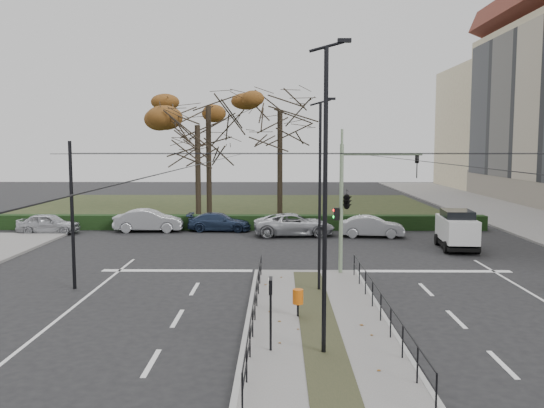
{
  "coord_description": "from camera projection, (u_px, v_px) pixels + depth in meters",
  "views": [
    {
      "loc": [
        -1.29,
        -20.89,
        5.84
      ],
      "look_at": [
        -1.59,
        6.32,
        3.04
      ],
      "focal_mm": 38.0,
      "sensor_mm": 36.0,
      "label": 1
    }
  ],
  "objects": [
    {
      "name": "streetlamp_median_far",
      "position": [
        320.0,
        194.0,
        22.34
      ],
      "size": [
        0.63,
        0.13,
        7.5
      ],
      "color": "black",
      "rests_on": "median_island"
    },
    {
      "name": "white_van",
      "position": [
        457.0,
        229.0,
        32.21
      ],
      "size": [
        2.16,
        4.16,
        2.21
      ],
      "color": "white",
      "rests_on": "ground"
    },
    {
      "name": "parked_car_fifth",
      "position": [
        372.0,
        227.0,
        36.56
      ],
      "size": [
        4.19,
        1.82,
        1.34
      ],
      "primitive_type": "imported",
      "rotation": [
        0.0,
        0.0,
        1.47
      ],
      "color": "#A7A9AE",
      "rests_on": "ground"
    },
    {
      "name": "median_railing",
      "position": [
        318.0,
        295.0,
        18.68
      ],
      "size": [
        4.14,
        13.24,
        0.92
      ],
      "color": "black",
      "rests_on": "median_island"
    },
    {
      "name": "median_island",
      "position": [
        317.0,
        321.0,
        18.87
      ],
      "size": [
        4.4,
        15.0,
        0.14
      ],
      "primitive_type": "cube",
      "color": "#64625F",
      "rests_on": "ground"
    },
    {
      "name": "parked_car_second",
      "position": [
        149.0,
        221.0,
        38.82
      ],
      "size": [
        4.65,
        1.79,
        1.51
      ],
      "primitive_type": "imported",
      "rotation": [
        0.0,
        0.0,
        1.61
      ],
      "color": "#A7A9AE",
      "rests_on": "ground"
    },
    {
      "name": "litter_bin",
      "position": [
        298.0,
        297.0,
        19.14
      ],
      "size": [
        0.36,
        0.36,
        0.91
      ],
      "color": "black",
      "rests_on": "median_island"
    },
    {
      "name": "park",
      "position": [
        228.0,
        208.0,
        53.26
      ],
      "size": [
        38.0,
        26.0,
        0.1
      ],
      "primitive_type": "cube",
      "color": "#252F17",
      "rests_on": "ground"
    },
    {
      "name": "ground",
      "position": [
        313.0,
        303.0,
        21.37
      ],
      "size": [
        140.0,
        140.0,
        0.0
      ],
      "primitive_type": "plane",
      "color": "black",
      "rests_on": "ground"
    },
    {
      "name": "bare_tree_center",
      "position": [
        280.0,
        119.0,
        47.8
      ],
      "size": [
        7.31,
        7.31,
        11.32
      ],
      "color": "black",
      "rests_on": "park"
    },
    {
      "name": "parked_car_first",
      "position": [
        49.0,
        224.0,
        37.87
      ],
      "size": [
        4.0,
        1.62,
        1.36
      ],
      "primitive_type": "imported",
      "rotation": [
        0.0,
        0.0,
        1.58
      ],
      "color": "#A7A9AE",
      "rests_on": "ground"
    },
    {
      "name": "hedge",
      "position": [
        210.0,
        222.0,
        39.88
      ],
      "size": [
        38.0,
        1.0,
        1.0
      ],
      "primitive_type": "cube",
      "color": "black",
      "rests_on": "ground"
    },
    {
      "name": "parked_car_fourth",
      "position": [
        294.0,
        225.0,
        37.07
      ],
      "size": [
        5.37,
        2.82,
        1.44
      ],
      "primitive_type": "imported",
      "rotation": [
        0.0,
        0.0,
        1.65
      ],
      "color": "#A7A9AE",
      "rests_on": "ground"
    },
    {
      "name": "rust_tree",
      "position": [
        208.0,
        106.0,
        47.53
      ],
      "size": [
        8.89,
        8.89,
        11.79
      ],
      "color": "black",
      "rests_on": "park"
    },
    {
      "name": "traffic_light",
      "position": [
        349.0,
        198.0,
        25.47
      ],
      "size": [
        3.9,
        2.21,
        5.73
      ],
      "color": "gray",
      "rests_on": "median_island"
    },
    {
      "name": "sidewalk_east",
      "position": [
        536.0,
        222.0,
        43.04
      ],
      "size": [
        8.0,
        90.0,
        0.14
      ],
      "primitive_type": "cube",
      "color": "#64625F",
      "rests_on": "ground"
    },
    {
      "name": "bare_tree_near",
      "position": [
        197.0,
        132.0,
        45.35
      ],
      "size": [
        7.21,
        7.21,
        9.7
      ],
      "color": "black",
      "rests_on": "park"
    },
    {
      "name": "streetlamp_median_near",
      "position": [
        326.0,
        197.0,
        15.41
      ],
      "size": [
        0.71,
        0.14,
        8.46
      ],
      "color": "black",
      "rests_on": "median_island"
    },
    {
      "name": "parked_car_third",
      "position": [
        219.0,
        222.0,
        39.1
      ],
      "size": [
        4.35,
        1.91,
        1.24
      ],
      "primitive_type": "imported",
      "rotation": [
        0.0,
        0.0,
        1.53
      ],
      "color": "#1F2C48",
      "rests_on": "ground"
    },
    {
      "name": "catenary",
      "position": [
        311.0,
        207.0,
        22.63
      ],
      "size": [
        20.0,
        34.0,
        6.0
      ],
      "color": "black",
      "rests_on": "ground"
    },
    {
      "name": "info_panel",
      "position": [
        270.0,
        294.0,
        15.86
      ],
      "size": [
        0.12,
        0.53,
        2.04
      ],
      "color": "black",
      "rests_on": "median_island"
    }
  ]
}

